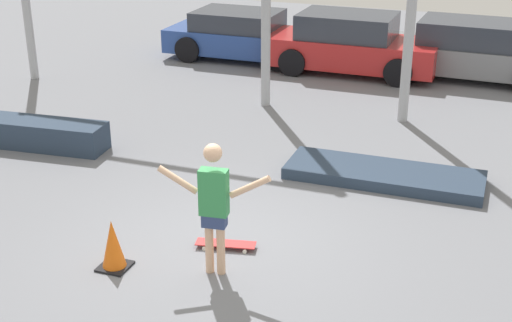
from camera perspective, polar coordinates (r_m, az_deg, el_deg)
The scene contains 9 objects.
ground_plane at distance 9.84m, azimuth -3.08°, elevation -6.85°, with size 36.00×36.00×0.00m, color slate.
skateboarder at distance 8.79m, azimuth -3.38°, elevation -3.22°, with size 1.43×0.26×1.77m.
skateboard at distance 9.78m, azimuth -2.44°, elevation -6.63°, with size 0.85×0.38×0.08m.
grind_box at distance 13.82m, azimuth -17.69°, elevation 2.17°, with size 2.97×0.67×0.51m, color #28384C.
manual_pad at distance 11.97m, azimuth 10.19°, elevation -1.09°, with size 3.22×1.08×0.19m, color #28384C.
parked_car_blue at distance 19.25m, azimuth -1.11°, elevation 10.02°, with size 4.02×1.94×1.27m.
parked_car_red at distance 18.07m, azimuth 7.62°, elevation 9.23°, with size 4.21×1.94×1.47m.
parked_car_grey at distance 18.16m, azimuth 17.03°, elevation 8.42°, with size 4.33×2.01×1.40m.
traffic_cone at distance 9.37m, azimuth -11.37°, elevation -6.60°, with size 0.39×0.39×0.68m.
Camera 1 is at (3.47, -7.83, 4.85)m, focal length 50.00 mm.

